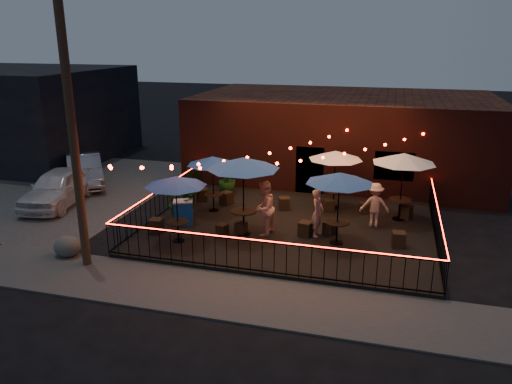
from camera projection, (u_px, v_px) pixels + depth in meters
ground at (278, 251)px, 16.33m from camera, size 110.00×110.00×0.00m
patio at (290, 227)px, 18.15m from camera, size 10.00×8.00×0.15m
sidewalk at (250, 298)px, 13.34m from camera, size 18.00×2.50×0.05m
parking_lot at (45, 188)px, 23.06m from camera, size 11.00×12.00×0.02m
brick_building at (344, 136)px, 24.66m from camera, size 14.00×8.00×4.00m
background_building at (7, 113)px, 28.44m from camera, size 12.00×9.00×5.00m
utility_pole at (73, 137)px, 14.12m from camera, size 0.26×0.26×8.00m
fence_front at (262, 257)px, 14.30m from camera, size 10.00×0.04×1.04m
fence_left at (164, 200)px, 19.25m from camera, size 0.04×8.00×1.04m
fence_right at (437, 225)px, 16.70m from camera, size 0.04×8.00×1.04m
festoon_lights at (261, 162)px, 17.40m from camera, size 10.02×8.72×1.32m
cafe_table_0 at (176, 182)px, 16.11m from camera, size 2.58×2.58×2.25m
cafe_table_1 at (213, 161)px, 19.04m from camera, size 2.31×2.31×2.18m
cafe_table_2 at (243, 164)px, 16.59m from camera, size 3.23×3.23×2.73m
cafe_table_3 at (336, 156)px, 19.28m from camera, size 2.31×2.31×2.33m
cafe_table_4 at (340, 179)px, 15.90m from camera, size 2.89×2.89×2.43m
cafe_table_5 at (404, 159)px, 18.00m from camera, size 2.87×2.87×2.54m
bistro_chair_0 at (156, 226)px, 17.37m from camera, size 0.47×0.47×0.50m
bistro_chair_1 at (222, 230)px, 17.15m from camera, size 0.42×0.42×0.40m
bistro_chair_2 at (202, 195)px, 20.71m from camera, size 0.54×0.54×0.52m
bistro_chair_3 at (226, 198)px, 20.31m from camera, size 0.57×0.57×0.51m
bistro_chair_4 at (241, 228)px, 17.30m from camera, size 0.43×0.43×0.41m
bistro_chair_5 at (305, 229)px, 17.11m from camera, size 0.50×0.50×0.50m
bistro_chair_6 at (284, 203)px, 19.70m from camera, size 0.51×0.51×0.48m
bistro_chair_7 at (329, 205)px, 19.50m from camera, size 0.51×0.51×0.47m
bistro_chair_8 at (329, 228)px, 17.28m from camera, size 0.48×0.48×0.44m
bistro_chair_9 at (398, 239)px, 16.23m from camera, size 0.47×0.47×0.50m
bistro_chair_10 at (364, 208)px, 19.31m from camera, size 0.42×0.42×0.41m
bistro_chair_11 at (405, 212)px, 18.72m from camera, size 0.55×0.55×0.50m
patron_a at (317, 213)px, 16.96m from camera, size 0.48×0.66×1.65m
patron_b at (264, 208)px, 17.01m from camera, size 0.90×1.06×1.91m
patron_c at (375, 205)px, 17.82m from camera, size 1.12×0.75×1.61m
potted_shrub_a at (183, 201)px, 18.39m from camera, size 1.37×1.20×1.48m
potted_shrub_b at (191, 186)px, 20.16m from camera, size 0.95×0.83×1.51m
potted_shrub_c at (227, 178)px, 21.61m from camera, size 0.81×0.81×1.35m
cooler at (183, 212)px, 18.08m from camera, size 0.82×0.71×0.91m
boulder at (67, 247)px, 15.80m from camera, size 0.96×0.84×0.69m
car_white at (58, 187)px, 20.59m from camera, size 2.43×4.56×1.47m
car_silver at (85, 170)px, 23.31m from camera, size 3.73×4.35×1.41m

